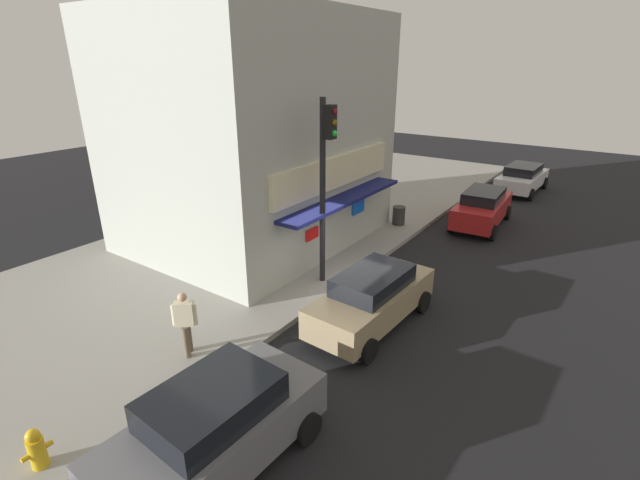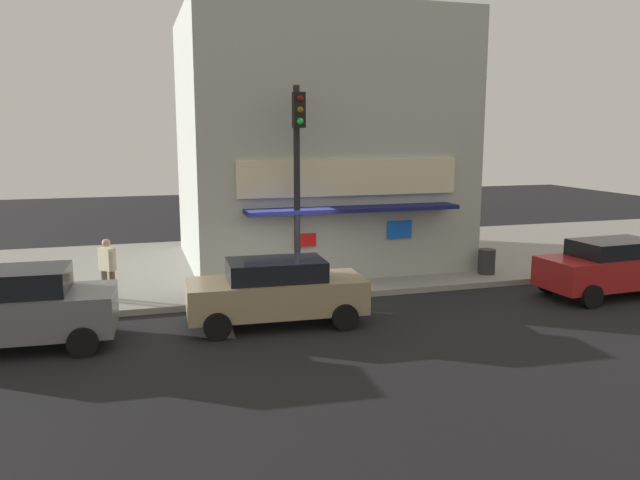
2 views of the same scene
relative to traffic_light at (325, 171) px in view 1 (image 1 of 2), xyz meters
name	(u,v)px [view 1 (image 1 of 2)]	position (x,y,z in m)	size (l,w,h in m)	color
ground_plane	(339,292)	(-0.13, -0.62, -3.83)	(63.22, 63.22, 0.00)	black
sidewalk	(227,254)	(-0.13, 4.40, -3.75)	(42.15, 10.04, 0.17)	gray
corner_building	(254,133)	(1.83, 4.52, 0.51)	(9.00, 8.20, 8.34)	#ADB2A8
traffic_light	(325,171)	(0.00, 0.00, 0.00)	(0.32, 0.58, 5.76)	black
fire_hydrant	(37,449)	(-8.88, 0.09, -3.27)	(0.53, 0.29, 0.81)	gold
trash_can	(399,215)	(6.36, 0.43, -3.26)	(0.54, 0.54, 0.80)	#2D2D2D
pedestrian	(185,321)	(-5.16, 0.53, -2.73)	(0.47, 0.53, 1.68)	brown
potted_plant_by_doorway	(257,262)	(-1.07, 1.97, -3.09)	(0.61, 0.61, 1.02)	#59595B
potted_plant_by_window	(336,233)	(2.81, 1.41, -3.20)	(0.61, 0.61, 0.86)	gray
parked_car_tan	(372,298)	(-1.18, -2.38, -2.99)	(4.37, 2.05, 1.62)	#9E8966
parked_car_red	(482,207)	(8.70, -2.44, -2.98)	(4.41, 2.12, 1.63)	#AD1E1E
parked_car_grey	(215,428)	(-6.98, -2.42, -2.93)	(4.22, 2.22, 1.77)	slate
parked_car_white	(522,178)	(15.61, -2.61, -3.05)	(4.38, 2.18, 1.49)	silver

